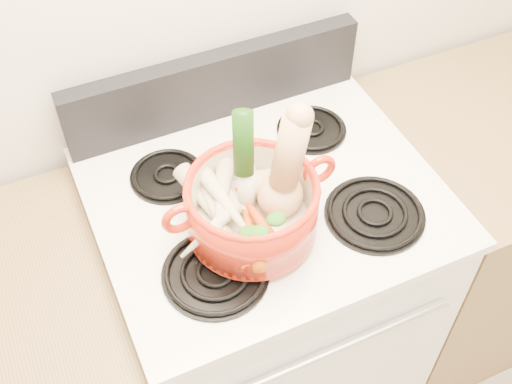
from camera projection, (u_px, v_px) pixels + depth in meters
name	position (u px, v px, depth m)	size (l,w,h in m)	color
stove_body	(264.00, 305.00, 1.83)	(0.76, 0.65, 0.92)	white
cooktop	(266.00, 197.00, 1.48)	(0.78, 0.67, 0.03)	white
control_backsplash	(215.00, 86.00, 1.58)	(0.76, 0.05, 0.18)	black
oven_handle	(332.00, 352.00, 1.39)	(0.02, 0.02, 0.60)	silver
burner_front_left	(216.00, 272.00, 1.31)	(0.22, 0.22, 0.02)	black
burner_front_right	(375.00, 213.00, 1.42)	(0.22, 0.22, 0.02)	black
burner_back_left	(167.00, 175.00, 1.49)	(0.17, 0.17, 0.02)	black
burner_back_right	(312.00, 128.00, 1.60)	(0.17, 0.17, 0.02)	black
dutch_oven	(252.00, 208.00, 1.33)	(0.27, 0.27, 0.14)	#B2220F
pot_handle_left	(180.00, 219.00, 1.25)	(0.08, 0.08, 0.02)	#B2220F
pot_handle_right	(319.00, 170.00, 1.33)	(0.08, 0.08, 0.02)	#B2220F
squash	(281.00, 168.00, 1.28)	(0.11, 0.11, 0.26)	tan
leek	(246.00, 165.00, 1.27)	(0.04, 0.04, 0.27)	silver
ginger	(258.00, 185.00, 1.39)	(0.09, 0.06, 0.05)	tan
parsnip_0	(210.00, 207.00, 1.35)	(0.04, 0.04, 0.23)	beige
parsnip_1	(216.00, 210.00, 1.33)	(0.04, 0.04, 0.20)	beige
parsnip_2	(230.00, 195.00, 1.35)	(0.05, 0.05, 0.21)	beige
parsnip_3	(209.00, 230.00, 1.29)	(0.03, 0.03, 0.16)	beige
parsnip_4	(221.00, 203.00, 1.32)	(0.04, 0.04, 0.21)	beige
parsnip_5	(225.00, 202.00, 1.31)	(0.04, 0.04, 0.22)	beige
carrot_0	(249.00, 237.00, 1.31)	(0.03, 0.03, 0.16)	#CF5A0A
carrot_1	(252.00, 240.00, 1.29)	(0.03, 0.03, 0.15)	#BB4B09
carrot_2	(255.00, 216.00, 1.32)	(0.03, 0.03, 0.16)	#BC3D09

